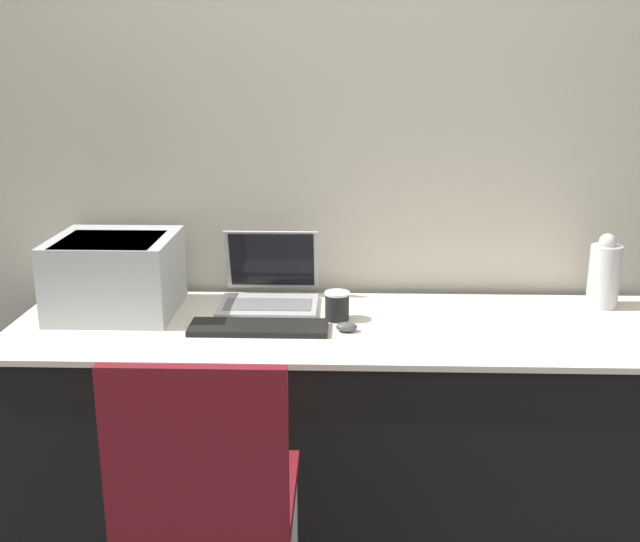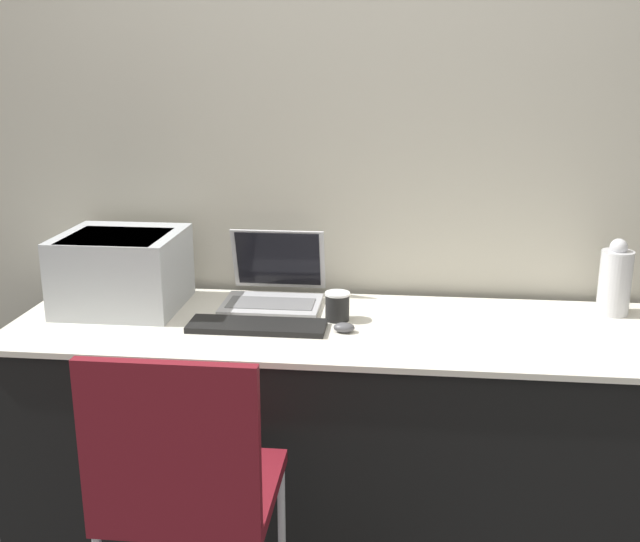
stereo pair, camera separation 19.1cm
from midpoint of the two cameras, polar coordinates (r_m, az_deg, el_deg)
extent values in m
cube|color=#B7B2A3|center=(2.86, 4.47, 9.57)|extent=(8.00, 0.05, 2.60)
cube|color=black|center=(2.73, 3.74, -11.58)|extent=(2.28, 0.69, 0.71)
cube|color=silver|center=(2.58, 3.88, -4.35)|extent=(2.30, 0.71, 0.02)
cube|color=#B2B7BC|center=(2.79, -12.94, 0.03)|extent=(0.42, 0.40, 0.28)
cube|color=#51565B|center=(2.73, -13.35, 2.09)|extent=(0.34, 0.30, 0.05)
cube|color=#B7B7BC|center=(2.75, -1.73, -2.61)|extent=(0.36, 0.25, 0.02)
cube|color=slate|center=(2.74, -1.77, -2.49)|extent=(0.31, 0.14, 0.00)
cube|color=#B7B7BC|center=(2.88, -1.29, 0.89)|extent=(0.36, 0.09, 0.24)
cube|color=black|center=(2.87, -1.31, 0.89)|extent=(0.32, 0.07, 0.22)
cube|color=black|center=(2.53, -2.67, -4.23)|extent=(0.47, 0.15, 0.02)
cylinder|color=black|center=(2.61, 3.43, -2.81)|extent=(0.08, 0.08, 0.09)
cylinder|color=white|center=(2.59, 3.44, -1.76)|extent=(0.09, 0.09, 0.01)
ellipsoid|color=#4C4C51|center=(2.50, 4.04, -4.35)|extent=(0.07, 0.05, 0.03)
cylinder|color=silver|center=(2.88, 23.34, -0.84)|extent=(0.11, 0.11, 0.23)
sphere|color=silver|center=(2.85, 23.62, 1.65)|extent=(0.06, 0.06, 0.06)
cube|color=maroon|center=(2.16, -6.88, -16.29)|extent=(0.45, 0.43, 0.04)
cube|color=maroon|center=(1.87, -8.53, -13.19)|extent=(0.45, 0.03, 0.44)
cylinder|color=silver|center=(2.49, -10.49, -18.22)|extent=(0.02, 0.02, 0.45)
cylinder|color=silver|center=(2.42, -0.55, -19.10)|extent=(0.02, 0.02, 0.45)
camera|label=1|loc=(0.10, -87.86, 0.60)|focal=42.00mm
camera|label=2|loc=(0.10, 92.14, -0.60)|focal=42.00mm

